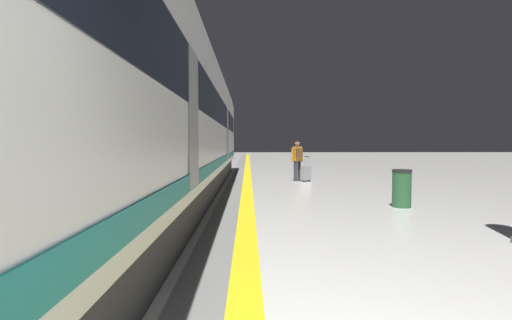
{
  "coord_description": "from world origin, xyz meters",
  "views": [
    {
      "loc": [
        -0.83,
        -0.61,
        1.55
      ],
      "look_at": [
        -0.65,
        7.55,
        1.18
      ],
      "focal_mm": 26.03,
      "sensor_mm": 36.0,
      "label": 1
    }
  ],
  "objects_px": {
    "suitcase_near": "(306,173)",
    "waste_bin": "(402,188)",
    "passenger_near": "(297,157)",
    "high_speed_train": "(160,106)"
  },
  "relations": [
    {
      "from": "passenger_near",
      "to": "suitcase_near",
      "type": "bearing_deg",
      "value": -30.84
    },
    {
      "from": "high_speed_train",
      "to": "suitcase_near",
      "type": "relative_size",
      "value": 26.62
    },
    {
      "from": "high_speed_train",
      "to": "passenger_near",
      "type": "relative_size",
      "value": 16.31
    },
    {
      "from": "passenger_near",
      "to": "suitcase_near",
      "type": "relative_size",
      "value": 1.63
    },
    {
      "from": "suitcase_near",
      "to": "passenger_near",
      "type": "bearing_deg",
      "value": 149.16
    },
    {
      "from": "suitcase_near",
      "to": "waste_bin",
      "type": "height_order",
      "value": "suitcase_near"
    },
    {
      "from": "high_speed_train",
      "to": "waste_bin",
      "type": "bearing_deg",
      "value": -8.28
    },
    {
      "from": "passenger_near",
      "to": "suitcase_near",
      "type": "height_order",
      "value": "passenger_near"
    },
    {
      "from": "passenger_near",
      "to": "high_speed_train",
      "type": "bearing_deg",
      "value": -128.93
    },
    {
      "from": "high_speed_train",
      "to": "waste_bin",
      "type": "relative_size",
      "value": 29.69
    }
  ]
}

